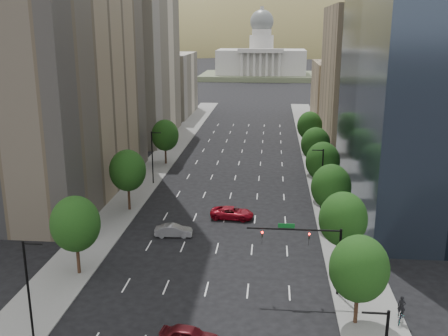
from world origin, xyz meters
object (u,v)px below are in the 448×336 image
(traffic_signal, at_px, (314,246))
(car_red_far, at_px, (232,213))
(car_silver, at_px, (174,231))
(cyclist, at_px, (401,314))
(capitol, at_px, (261,62))
(car_maroon, at_px, (189,336))

(traffic_signal, distance_m, car_red_far, 22.62)
(car_silver, distance_m, car_red_far, 9.77)
(car_silver, relative_size, cyclist, 1.84)
(car_silver, bearing_deg, cyclist, -131.22)
(capitol, distance_m, cyclist, 225.16)
(car_silver, bearing_deg, car_maroon, -170.74)
(traffic_signal, bearing_deg, capitol, 92.74)
(traffic_signal, xyz_separation_m, cyclist, (7.47, -4.60, -4.16))
(capitol, xyz_separation_m, car_silver, (-5.84, -206.62, -7.80))
(car_silver, xyz_separation_m, car_red_far, (6.85, 6.96, 0.05))
(capitol, bearing_deg, traffic_signal, -87.26)
(traffic_signal, xyz_separation_m, car_maroon, (-10.76, -9.58, -4.33))
(car_red_far, height_order, cyclist, cyclist)
(traffic_signal, distance_m, car_maroon, 15.04)
(capitol, height_order, cyclist, capitol)
(car_maroon, distance_m, car_silver, 23.35)
(traffic_signal, height_order, car_maroon, traffic_signal)
(traffic_signal, height_order, cyclist, traffic_signal)
(car_silver, height_order, cyclist, cyclist)
(car_red_far, bearing_deg, car_silver, 139.97)
(car_maroon, height_order, cyclist, cyclist)
(car_silver, bearing_deg, capitol, -6.26)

